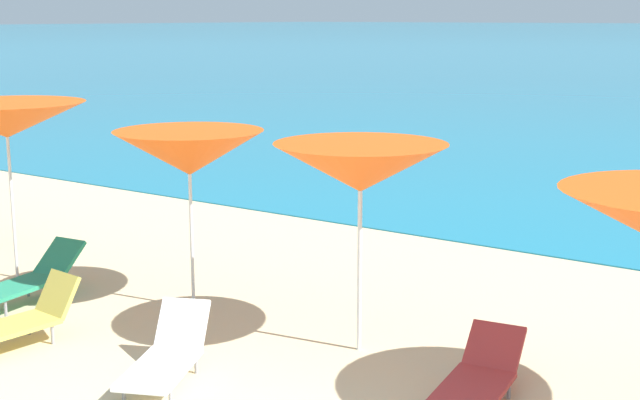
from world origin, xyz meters
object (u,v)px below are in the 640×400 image
(umbrella_2, at_px, (6,120))
(umbrella_4, at_px, (360,168))
(lounge_chair_3, at_px, (167,354))
(umbrella_3, at_px, (189,153))
(lounge_chair_7, at_px, (21,318))
(lounge_chair_6, at_px, (478,378))
(lounge_chair_1, at_px, (29,278))

(umbrella_2, distance_m, umbrella_4, 5.21)
(umbrella_2, relative_size, lounge_chair_3, 1.60)
(lounge_chair_3, bearing_deg, umbrella_4, 33.50)
(umbrella_3, xyz_separation_m, umbrella_4, (2.38, -0.03, 0.06))
(umbrella_4, bearing_deg, lounge_chair_7, -147.16)
(lounge_chair_6, bearing_deg, umbrella_4, 154.38)
(lounge_chair_1, bearing_deg, umbrella_2, 144.25)
(umbrella_2, bearing_deg, lounge_chair_3, -17.95)
(lounge_chair_3, relative_size, lounge_chair_7, 1.07)
(umbrella_2, relative_size, lounge_chair_7, 1.71)
(umbrella_2, relative_size, lounge_chair_6, 1.52)
(umbrella_2, bearing_deg, umbrella_4, 4.42)
(umbrella_3, xyz_separation_m, lounge_chair_7, (-0.64, -1.98, -1.59))
(umbrella_2, bearing_deg, lounge_chair_7, -35.46)
(umbrella_4, bearing_deg, umbrella_2, -175.58)
(umbrella_2, distance_m, lounge_chair_3, 4.70)
(lounge_chair_7, bearing_deg, umbrella_4, 37.99)
(umbrella_4, distance_m, lounge_chair_3, 2.65)
(umbrella_3, relative_size, lounge_chair_1, 1.33)
(umbrella_2, bearing_deg, umbrella_3, 8.70)
(umbrella_2, distance_m, umbrella_3, 2.85)
(lounge_chair_1, distance_m, lounge_chair_7, 1.48)
(lounge_chair_6, relative_size, lounge_chair_7, 1.12)
(umbrella_2, height_order, umbrella_3, umbrella_2)
(lounge_chair_1, bearing_deg, lounge_chair_3, -20.36)
(lounge_chair_7, bearing_deg, umbrella_3, 77.30)
(lounge_chair_3, bearing_deg, umbrella_3, 102.00)
(umbrella_2, height_order, lounge_chair_7, umbrella_2)
(umbrella_2, xyz_separation_m, lounge_chair_7, (2.17, -1.55, -1.83))
(umbrella_3, height_order, lounge_chair_7, umbrella_3)
(umbrella_3, bearing_deg, umbrella_2, -171.30)
(umbrella_3, bearing_deg, lounge_chair_7, -107.85)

